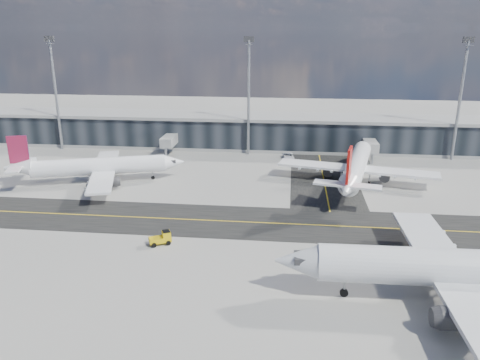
{
  "coord_description": "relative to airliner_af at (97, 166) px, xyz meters",
  "views": [
    {
      "loc": [
        10.73,
        -67.45,
        30.76
      ],
      "look_at": [
        1.97,
        11.1,
        5.0
      ],
      "focal_mm": 35.0,
      "sensor_mm": 36.0,
      "label": 1
    }
  ],
  "objects": [
    {
      "name": "ground",
      "position": [
        28.95,
        -21.32,
        -3.51
      ],
      "size": [
        300.0,
        300.0,
        0.0
      ],
      "primitive_type": "plane",
      "color": "gray",
      "rests_on": "ground"
    },
    {
      "name": "taxiway_lanes",
      "position": [
        32.87,
        -10.58,
        -3.5
      ],
      "size": [
        180.0,
        63.0,
        0.03
      ],
      "color": "black",
      "rests_on": "ground"
    },
    {
      "name": "terminal_concourse",
      "position": [
        28.99,
        33.62,
        0.58
      ],
      "size": [
        152.0,
        19.8,
        8.8
      ],
      "color": "black",
      "rests_on": "ground"
    },
    {
      "name": "floodlight_masts",
      "position": [
        28.95,
        26.68,
        12.1
      ],
      "size": [
        102.5,
        0.7,
        28.9
      ],
      "color": "gray",
      "rests_on": "ground"
    },
    {
      "name": "airliner_af",
      "position": [
        0.0,
        0.0,
        0.0
      ],
      "size": [
        35.13,
        30.29,
        10.62
      ],
      "rotation": [
        0.0,
        0.0,
        -1.27
      ],
      "color": "white",
      "rests_on": "ground"
    },
    {
      "name": "airliner_redtail",
      "position": [
        53.14,
        4.98,
        0.26
      ],
      "size": [
        32.84,
        38.24,
        11.4
      ],
      "rotation": [
        0.0,
        0.0,
        -0.22
      ],
      "color": "white",
      "rests_on": "ground"
    },
    {
      "name": "airliner_near",
      "position": [
        60.71,
        -38.27,
        0.87
      ],
      "size": [
        44.65,
        37.99,
        13.26
      ],
      "rotation": [
        0.0,
        0.0,
        1.59
      ],
      "color": "silver",
      "rests_on": "ground"
    },
    {
      "name": "baggage_tug",
      "position": [
        21.12,
        -27.0,
        -2.5
      ],
      "size": [
        3.54,
        2.76,
        2.0
      ],
      "rotation": [
        0.0,
        0.0,
        -1.11
      ],
      "color": "#DFB80B",
      "rests_on": "ground"
    },
    {
      "name": "service_van",
      "position": [
        39.23,
        22.68,
        -2.75
      ],
      "size": [
        3.01,
        5.65,
        1.51
      ],
      "primitive_type": "imported",
      "rotation": [
        0.0,
        0.0,
        0.1
      ],
      "color": "white",
      "rests_on": "ground"
    }
  ]
}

